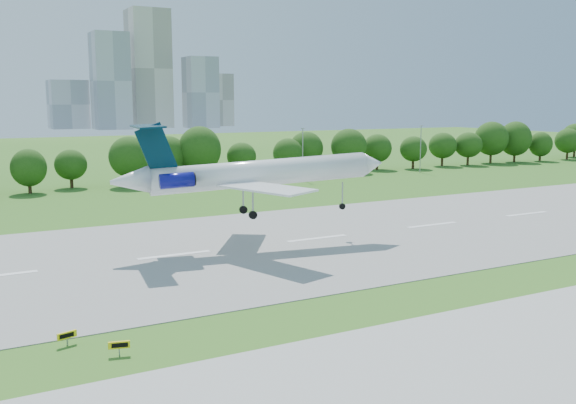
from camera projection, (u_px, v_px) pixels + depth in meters
name	position (u px, v px, depth m)	size (l,w,h in m)	color
ground	(267.00, 316.00, 55.34)	(600.00, 600.00, 0.00)	#225817
runway	(174.00, 255.00, 77.09)	(400.00, 45.00, 0.08)	gray
taxiway	(395.00, 401.00, 39.67)	(400.00, 23.00, 0.08)	#ADADA8
tree_line	(72.00, 160.00, 134.44)	(288.40, 8.40, 10.40)	#382314
light_poles	(68.00, 164.00, 124.55)	(175.90, 0.25, 12.19)	gray
skyline	(144.00, 83.00, 437.32)	(127.00, 52.00, 80.00)	#B2B2B7
airliner	(248.00, 173.00, 80.50)	(36.06, 26.06, 12.04)	white
taxi_sign_left	(119.00, 345.00, 46.69)	(1.56, 0.55, 1.10)	gray
taxi_sign_centre	(67.00, 335.00, 48.70)	(1.52, 0.57, 1.07)	gray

